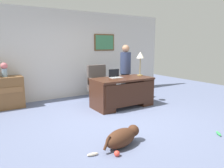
% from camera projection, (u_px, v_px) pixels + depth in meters
% --- Properties ---
extents(ground_plane, '(12.00, 12.00, 0.00)m').
position_uv_depth(ground_plane, '(116.00, 119.00, 4.79)').
color(ground_plane, slate).
extents(back_wall, '(7.00, 0.16, 2.70)m').
position_uv_depth(back_wall, '(72.00, 54.00, 6.72)').
color(back_wall, silver).
rests_on(back_wall, ground_plane).
extents(desk, '(1.61, 0.82, 0.78)m').
position_uv_depth(desk, '(123.00, 91.00, 5.69)').
color(desk, '#422316').
rests_on(desk, ground_plane).
extents(armchair, '(0.60, 0.59, 1.05)m').
position_uv_depth(armchair, '(99.00, 84.00, 6.46)').
color(armchair, '#564C47').
rests_on(armchair, ground_plane).
extents(person_standing, '(0.32, 0.32, 1.66)m').
position_uv_depth(person_standing, '(125.00, 72.00, 6.43)').
color(person_standing, '#262323').
rests_on(person_standing, ground_plane).
extents(dog_lying, '(0.79, 0.43, 0.30)m').
position_uv_depth(dog_lying, '(122.00, 137.00, 3.48)').
color(dog_lying, '#472819').
rests_on(dog_lying, ground_plane).
extents(laptop, '(0.32, 0.22, 0.23)m').
position_uv_depth(laptop, '(115.00, 76.00, 5.69)').
color(laptop, '#B2B5BA').
rests_on(laptop, desk).
extents(desk_lamp, '(0.22, 0.22, 0.68)m').
position_uv_depth(desk_lamp, '(140.00, 57.00, 5.99)').
color(desk_lamp, '#9E8447').
rests_on(desk_lamp, desk).
extents(vase_with_flowers, '(0.17, 0.17, 0.37)m').
position_uv_depth(vase_with_flowers, '(4.00, 69.00, 5.44)').
color(vase_with_flowers, '#84A0B3').
rests_on(vase_with_flowers, credenza).
extents(dog_toy_ball, '(0.09, 0.09, 0.09)m').
position_uv_depth(dog_toy_ball, '(117.00, 154.00, 3.17)').
color(dog_toy_ball, '#E53F33').
rests_on(dog_toy_ball, ground_plane).
extents(dog_toy_bone, '(0.16, 0.19, 0.05)m').
position_uv_depth(dog_toy_bone, '(219.00, 134.00, 3.94)').
color(dog_toy_bone, green).
rests_on(dog_toy_bone, ground_plane).
extents(dog_toy_plush, '(0.18, 0.08, 0.05)m').
position_uv_depth(dog_toy_plush, '(93.00, 154.00, 3.19)').
color(dog_toy_plush, beige).
rests_on(dog_toy_plush, ground_plane).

